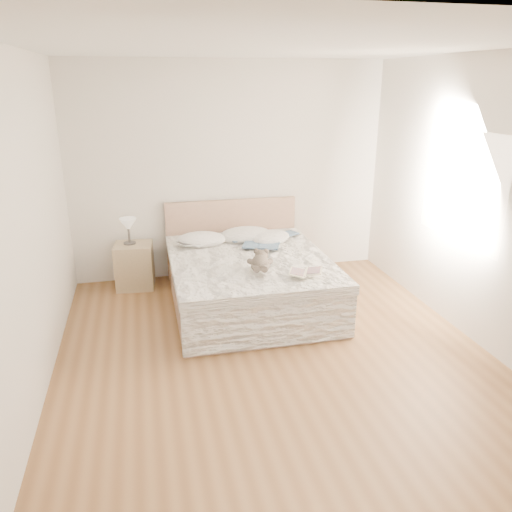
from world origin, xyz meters
The scene contains 17 objects.
floor centered at (0.00, 0.00, 0.00)m, with size 4.00×4.50×0.00m, color brown.
ceiling centered at (0.00, 0.00, 2.70)m, with size 4.00×4.50×0.00m, color white.
wall_back centered at (0.00, 2.25, 1.35)m, with size 4.00×0.02×2.70m, color silver.
wall_front centered at (0.00, -2.25, 1.35)m, with size 4.00×0.02×2.70m, color silver.
wall_left centered at (-2.00, 0.00, 1.35)m, with size 0.02×4.50×2.70m, color silver.
wall_right centered at (2.00, 0.00, 1.35)m, with size 0.02×4.50×2.70m, color silver.
window centered at (1.99, 0.30, 1.45)m, with size 0.02×1.30×1.10m, color white.
bed centered at (0.00, 1.19, 0.31)m, with size 1.72×2.14×1.00m.
nightstand centered at (-1.26, 1.98, 0.28)m, with size 0.45×0.40×0.56m, color tan.
table_lamp centered at (-1.30, 2.00, 0.79)m, with size 0.23×0.23×0.32m.
pillow_left centered at (-0.45, 1.73, 0.64)m, with size 0.58×0.41×0.18m, color white.
pillow_middle centered at (0.11, 1.77, 0.64)m, with size 0.66×0.46×0.20m, color silver.
pillow_right centered at (0.38, 1.60, 0.64)m, with size 0.52×0.37×0.16m, color white.
blouse centered at (0.27, 1.54, 0.63)m, with size 0.66×0.70×0.03m, color #395471, non-canonical shape.
photo_book centered at (-0.59, 1.60, 0.63)m, with size 0.32×0.22×0.02m, color white.
childrens_book centered at (0.43, 0.43, 0.63)m, with size 0.34×0.23×0.02m, color #F6EDC7.
teddy_bear centered at (0.00, 0.60, 0.65)m, with size 0.23×0.33×0.17m, color brown, non-canonical shape.
Camera 1 is at (-1.10, -3.99, 2.44)m, focal length 35.00 mm.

